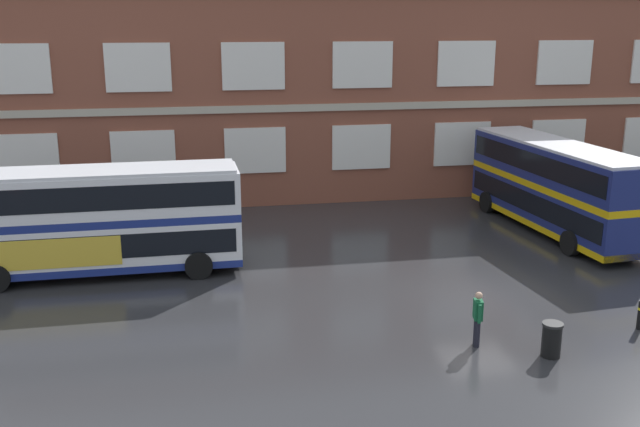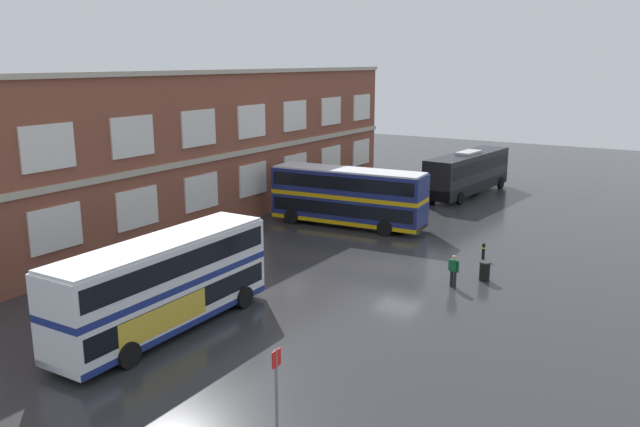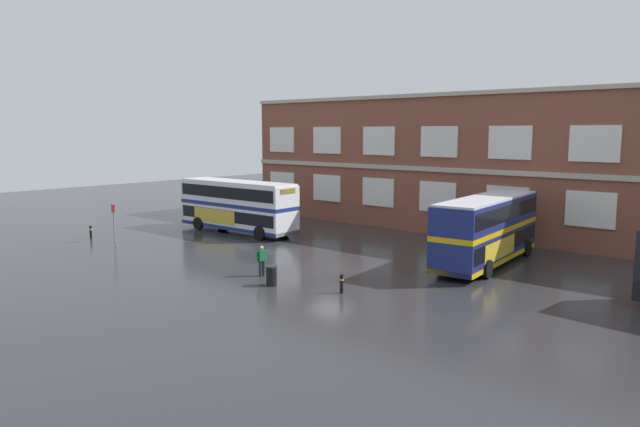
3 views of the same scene
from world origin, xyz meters
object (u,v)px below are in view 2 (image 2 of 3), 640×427
touring_coach (468,173)px  double_decker_near (164,283)px  bus_stand_flag (276,381)px  waiting_passenger (454,270)px  station_litter_bin (485,271)px  safety_bollard_west (483,251)px  double_decker_middle (348,196)px

touring_coach → double_decker_near: bearing=178.0°
double_decker_near → bus_stand_flag: size_ratio=4.09×
touring_coach → waiting_passenger: bearing=-162.3°
double_decker_near → touring_coach: 34.98m
station_litter_bin → safety_bollard_west: 3.87m
bus_stand_flag → safety_bollard_west: 21.08m
bus_stand_flag → touring_coach: bearing=10.7°
station_litter_bin → waiting_passenger: bearing=149.9°
touring_coach → safety_bollard_west: 19.07m
double_decker_near → waiting_passenger: bearing=-36.0°
safety_bollard_west → bus_stand_flag: bearing=-179.7°
double_decker_near → waiting_passenger: size_ratio=6.49×
waiting_passenger → bus_stand_flag: size_ratio=0.63×
bus_stand_flag → safety_bollard_west: (21.05, 0.11, -1.14)m
touring_coach → safety_bollard_west: (-17.60, -7.19, -1.42)m
safety_bollard_west → double_decker_near: bearing=154.1°
station_litter_bin → double_decker_middle: bearing=62.2°
waiting_passenger → station_litter_bin: bearing=-30.1°
double_decker_middle → waiting_passenger: (-8.11, -10.83, -1.22)m
double_decker_middle → safety_bollard_west: 11.09m
station_litter_bin → safety_bollard_west: (3.66, 1.25, -0.03)m
double_decker_middle → waiting_passenger: bearing=-126.8°
waiting_passenger → station_litter_bin: 2.17m
double_decker_near → double_decker_middle: 20.09m
double_decker_middle → station_litter_bin: double_decker_middle is taller
bus_stand_flag → double_decker_middle: bearing=24.5°
touring_coach → double_decker_middle: bearing=167.0°
double_decker_near → bus_stand_flag: (-3.69, -8.54, -0.51)m
double_decker_near → station_litter_bin: size_ratio=10.71×
touring_coach → waiting_passenger: size_ratio=7.17×
touring_coach → station_litter_bin: size_ratio=11.83×
double_decker_middle → station_litter_bin: bearing=-117.8°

